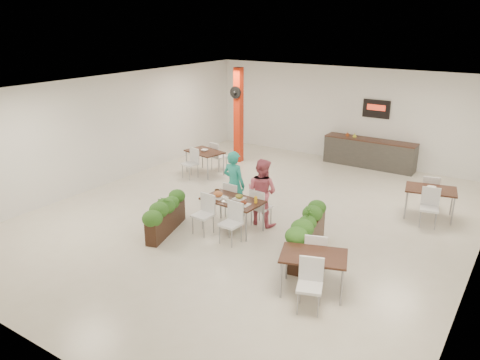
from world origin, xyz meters
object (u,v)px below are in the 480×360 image
object	(u,v)px
planter_left	(166,212)
planter_right	(307,232)
service_counter	(369,152)
red_column	(238,114)
diner_man	(234,184)
side_table_c	(313,261)
side_table_a	(205,155)
diner_woman	(262,192)
side_table_b	(430,193)
main_table	(232,204)

from	to	relation	value
planter_left	planter_right	distance (m)	3.29
service_counter	planter_right	size ratio (longest dim) A/B	1.49
service_counter	planter_left	xyz separation A→B (m)	(-2.24, -7.55, -0.00)
red_column	diner_man	bearing A→B (deg)	-57.76
red_column	side_table_c	bearing A→B (deg)	-47.22
planter_right	side_table_a	world-z (taller)	planter_right
planter_left	planter_right	xyz separation A→B (m)	(3.19, 0.81, 0.02)
planter_left	diner_man	bearing A→B (deg)	63.59
planter_right	side_table_a	distance (m)	5.95
planter_right	side_table_c	xyz separation A→B (m)	(0.72, -1.26, 0.12)
diner_woman	side_table_c	xyz separation A→B (m)	(2.31, -2.07, -0.19)
planter_right	side_table_a	bearing A→B (deg)	148.41
side_table_a	side_table_c	distance (m)	7.25
service_counter	side_table_b	world-z (taller)	service_counter
diner_woman	side_table_b	bearing A→B (deg)	-137.69
planter_right	side_table_b	xyz separation A→B (m)	(1.70, 3.45, 0.12)
side_table_b	red_column	bearing A→B (deg)	156.16
side_table_a	main_table	bearing A→B (deg)	-31.40
service_counter	side_table_a	bearing A→B (deg)	-138.68
red_column	side_table_b	size ratio (longest dim) A/B	1.91
side_table_c	side_table_b	bearing A→B (deg)	58.75
side_table_c	red_column	bearing A→B (deg)	113.23
side_table_a	side_table_c	world-z (taller)	same
planter_right	service_counter	bearing A→B (deg)	98.00
red_column	diner_woman	distance (m)	5.33
service_counter	side_table_c	distance (m)	8.16
red_column	main_table	xyz separation A→B (m)	(2.95, -4.71, -1.01)
planter_left	side_table_b	world-z (taller)	side_table_b
red_column	diner_man	distance (m)	4.86
red_column	planter_right	size ratio (longest dim) A/B	1.59
side_table_c	planter_right	bearing A→B (deg)	100.38
planter_left	planter_right	world-z (taller)	planter_right
red_column	side_table_a	xyz separation A→B (m)	(-0.12, -1.76, -1.02)
diner_man	planter_left	world-z (taller)	diner_man
service_counter	diner_woman	bearing A→B (deg)	-96.16
service_counter	side_table_c	xyz separation A→B (m)	(1.67, -7.99, 0.13)
planter_right	main_table	bearing A→B (deg)	175.50
service_counter	diner_woman	distance (m)	5.97
red_column	side_table_a	distance (m)	2.03
main_table	planter_right	bearing A→B (deg)	-4.50
red_column	diner_man	world-z (taller)	red_column
main_table	side_table_b	world-z (taller)	same
service_counter	diner_man	bearing A→B (deg)	-103.66
service_counter	planter_left	world-z (taller)	service_counter
service_counter	diner_man	world-z (taller)	service_counter
planter_right	side_table_c	world-z (taller)	planter_right
main_table	planter_left	xyz separation A→B (m)	(-1.20, -0.97, -0.15)
main_table	diner_man	xyz separation A→B (m)	(-0.39, 0.65, 0.21)
diner_woman	planter_left	size ratio (longest dim) A/B	0.98
planter_right	side_table_c	distance (m)	1.45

